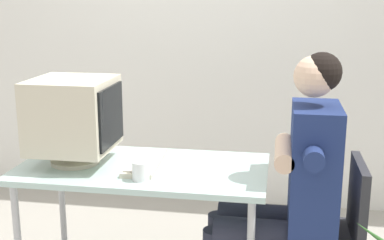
{
  "coord_description": "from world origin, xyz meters",
  "views": [
    {
      "loc": [
        0.66,
        -2.39,
        1.56
      ],
      "look_at": [
        0.25,
        0.0,
        0.97
      ],
      "focal_mm": 48.04,
      "sensor_mm": 36.0,
      "label": 1
    }
  ],
  "objects": [
    {
      "name": "wall_back",
      "position": [
        0.3,
        1.4,
        1.5
      ],
      "size": [
        8.0,
        0.1,
        3.0
      ],
      "primitive_type": "cube",
      "color": "silver",
      "rests_on": "ground_plane"
    },
    {
      "name": "desk_mug",
      "position": [
        0.05,
        -0.19,
        0.76
      ],
      "size": [
        0.08,
        0.09,
        0.09
      ],
      "color": "white",
      "rests_on": "desk"
    },
    {
      "name": "person_seated",
      "position": [
        0.73,
        -0.04,
        0.69
      ],
      "size": [
        0.75,
        0.57,
        1.31
      ],
      "color": "navy",
      "rests_on": "ground_plane"
    },
    {
      "name": "crt_monitor",
      "position": [
        -0.35,
        -0.01,
        0.97
      ],
      "size": [
        0.4,
        0.4,
        0.44
      ],
      "color": "beige",
      "rests_on": "desk"
    },
    {
      "name": "desk",
      "position": [
        0.0,
        0.0,
        0.66
      ],
      "size": [
        1.26,
        0.64,
        0.72
      ],
      "color": "#B7B7BC",
      "rests_on": "ground_plane"
    },
    {
      "name": "keyboard",
      "position": [
        0.01,
        0.02,
        0.74
      ],
      "size": [
        0.17,
        0.43,
        0.03
      ],
      "color": "beige",
      "rests_on": "desk"
    },
    {
      "name": "office_chair",
      "position": [
        0.92,
        -0.04,
        0.46
      ],
      "size": [
        0.42,
        0.42,
        0.81
      ],
      "color": "#4C4C51",
      "rests_on": "ground_plane"
    }
  ]
}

